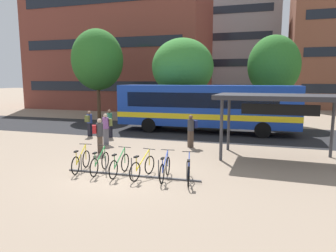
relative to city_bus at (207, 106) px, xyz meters
name	(u,v)px	position (x,y,z in m)	size (l,w,h in m)	color
ground	(126,174)	(-1.26, -10.31, -1.78)	(200.00, 200.00, 0.00)	gray
bus_lane_asphalt	(189,131)	(-1.26, 0.00, -1.77)	(80.00, 7.20, 0.01)	#232326
city_bus	(207,106)	(0.00, 0.00, 0.00)	(12.08, 2.84, 3.20)	#14389E
bike_rack	(132,174)	(-0.92, -10.51, -1.69)	(5.28, 0.26, 0.70)	#47474C
parked_bicycle_yellow_0	(81,161)	(-3.10, -10.49, -1.39)	(0.52, 1.71, 0.99)	black
parked_bicycle_green_1	(100,163)	(-2.26, -10.49, -1.39)	(0.52, 1.72, 0.99)	black
parked_bicycle_green_2	(119,165)	(-1.41, -10.54, -1.39)	(0.52, 1.72, 0.99)	black
parked_bicycle_yellow_3	(143,167)	(-0.47, -10.54, -1.39)	(0.52, 1.71, 0.99)	black
parked_bicycle_blue_4	(165,169)	(0.38, -10.49, -1.39)	(0.52, 1.72, 0.99)	black
parked_bicycle_blue_5	(189,171)	(1.28, -10.53, -1.39)	(0.56, 1.70, 0.99)	black
transit_shelter	(280,99)	(4.35, -6.20, 0.94)	(5.63, 3.18, 2.92)	#38383D
commuter_olive_pack_0	(89,122)	(-6.87, -3.70, -0.84)	(0.34, 0.52, 1.62)	black
commuter_navy_pack_1	(109,121)	(-5.46, -3.71, -0.77)	(0.55, 0.38, 1.74)	black
commuter_red_pack_2	(99,133)	(-3.97, -7.55, -0.80)	(0.61, 0.54, 1.70)	#47382D
commuter_navy_pack_3	(191,129)	(0.06, -4.95, -0.78)	(0.59, 0.59, 1.73)	#47382D
commuter_olive_pack_4	(106,127)	(-4.61, -5.64, -0.78)	(0.58, 0.59, 1.73)	#565660
street_tree_0	(97,60)	(-10.87, 4.50, 3.57)	(4.62, 4.62, 8.08)	brown
street_tree_1	(183,67)	(-2.81, 4.13, 2.82)	(5.03, 5.03, 6.92)	brown
street_tree_2	(274,66)	(4.29, 5.55, 2.89)	(4.08, 4.08, 7.06)	brown
building_left_wing	(121,52)	(-14.07, 15.95, 5.33)	(21.67, 10.77, 14.20)	brown
building_centre_block	(218,55)	(-3.95, 31.45, 5.75)	(18.92, 10.68, 15.05)	gray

